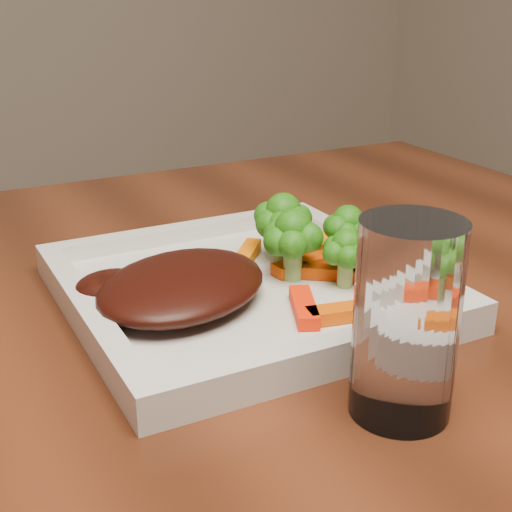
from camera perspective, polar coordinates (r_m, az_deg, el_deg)
name	(u,v)px	position (r m, az deg, el deg)	size (l,w,h in m)	color
plate	(245,294)	(0.57, -0.89, -3.07)	(0.27, 0.27, 0.01)	silver
steak	(182,285)	(0.54, -5.94, -2.33)	(0.14, 0.11, 0.03)	#330B07
broccoli_0	(283,223)	(0.61, 2.18, 2.68)	(0.06, 0.06, 0.07)	#356911
broccoli_1	(347,229)	(0.60, 7.33, 2.17)	(0.05, 0.05, 0.06)	#136310
broccoli_2	(346,251)	(0.56, 7.23, 0.38)	(0.04, 0.04, 0.06)	#196F12
broccoli_3	(293,243)	(0.57, 2.98, 1.03)	(0.06, 0.06, 0.06)	#347814
carrot_0	(349,312)	(0.52, 7.42, -4.45)	(0.06, 0.02, 0.01)	#D94D03
carrot_1	(376,277)	(0.58, 9.55, -1.69)	(0.06, 0.02, 0.01)	#FD2D04
carrot_2	(304,307)	(0.52, 3.85, -4.09)	(0.06, 0.02, 0.01)	#FF2404
carrot_3	(323,243)	(0.65, 5.40, 1.08)	(0.06, 0.02, 0.01)	#FF6B04
carrot_4	(248,253)	(0.62, -0.65, 0.24)	(0.05, 0.01, 0.01)	orange
carrot_5	(328,272)	(0.58, 5.81, -1.27)	(0.06, 0.01, 0.01)	#D03B03
carrot_6	(306,264)	(0.60, 4.00, -0.64)	(0.06, 0.02, 0.01)	#F44903
drinking_glass	(406,321)	(0.42, 11.91, -5.11)	(0.06, 0.06, 0.12)	silver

